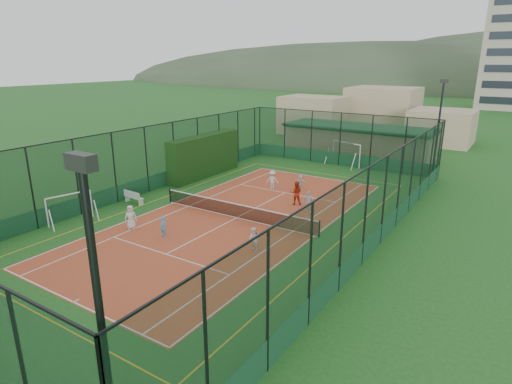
{
  "coord_description": "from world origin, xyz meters",
  "views": [
    {
      "loc": [
        15.0,
        -20.98,
        9.79
      ],
      "look_at": [
        0.1,
        2.14,
        1.2
      ],
      "focal_mm": 30.0,
      "sensor_mm": 36.0,
      "label": 1
    }
  ],
  "objects_px": {
    "child_far_left": "(272,180)",
    "coach": "(296,193)",
    "child_near_left": "(131,217)",
    "child_far_back": "(301,182)",
    "floodlight_ne": "(438,131)",
    "futsal_goal_near": "(70,208)",
    "child_near_right": "(254,240)",
    "floodlight_se": "(105,356)",
    "child_far_right": "(309,202)",
    "white_bench": "(134,197)",
    "futsal_goal_far": "(346,154)",
    "child_near_mid": "(163,227)",
    "clubhouse": "(358,141)"
  },
  "relations": [
    {
      "from": "child_near_left",
      "to": "child_far_left",
      "type": "bearing_deg",
      "value": 35.82
    },
    {
      "from": "floodlight_se",
      "to": "futsal_goal_far",
      "type": "distance_m",
      "value": 35.01
    },
    {
      "from": "floodlight_ne",
      "to": "child_near_right",
      "type": "relative_size",
      "value": 6.16
    },
    {
      "from": "futsal_goal_near",
      "to": "child_near_mid",
      "type": "distance_m",
      "value": 6.72
    },
    {
      "from": "child_near_right",
      "to": "floodlight_se",
      "type": "bearing_deg",
      "value": -39.34
    },
    {
      "from": "floodlight_ne",
      "to": "coach",
      "type": "bearing_deg",
      "value": -118.69
    },
    {
      "from": "futsal_goal_near",
      "to": "coach",
      "type": "relative_size",
      "value": 1.7
    },
    {
      "from": "white_bench",
      "to": "child_near_mid",
      "type": "relative_size",
      "value": 1.36
    },
    {
      "from": "child_far_left",
      "to": "coach",
      "type": "relative_size",
      "value": 0.92
    },
    {
      "from": "child_far_right",
      "to": "futsal_goal_far",
      "type": "bearing_deg",
      "value": -73.38
    },
    {
      "from": "coach",
      "to": "clubhouse",
      "type": "bearing_deg",
      "value": -107.85
    },
    {
      "from": "clubhouse",
      "to": "child_near_mid",
      "type": "xyz_separation_m",
      "value": [
        -1.73,
        -26.8,
        -0.94
      ]
    },
    {
      "from": "white_bench",
      "to": "child_near_right",
      "type": "xyz_separation_m",
      "value": [
        11.47,
        -2.07,
        0.2
      ]
    },
    {
      "from": "futsal_goal_far",
      "to": "child_far_left",
      "type": "distance_m",
      "value": 10.86
    },
    {
      "from": "floodlight_ne",
      "to": "futsal_goal_far",
      "type": "distance_m",
      "value": 8.63
    },
    {
      "from": "clubhouse",
      "to": "futsal_goal_near",
      "type": "xyz_separation_m",
      "value": [
        -8.29,
        -28.21,
        -0.67
      ]
    },
    {
      "from": "clubhouse",
      "to": "child_far_back",
      "type": "height_order",
      "value": "clubhouse"
    },
    {
      "from": "floodlight_ne",
      "to": "child_near_right",
      "type": "height_order",
      "value": "floodlight_ne"
    },
    {
      "from": "white_bench",
      "to": "futsal_goal_far",
      "type": "distance_m",
      "value": 20.65
    },
    {
      "from": "floodlight_se",
      "to": "coach",
      "type": "bearing_deg",
      "value": 107.54
    },
    {
      "from": "child_far_left",
      "to": "child_far_back",
      "type": "distance_m",
      "value": 2.21
    },
    {
      "from": "child_near_right",
      "to": "clubhouse",
      "type": "bearing_deg",
      "value": 128.06
    },
    {
      "from": "futsal_goal_near",
      "to": "child_far_right",
      "type": "xyz_separation_m",
      "value": [
        11.72,
        9.62,
        -0.16
      ]
    },
    {
      "from": "floodlight_ne",
      "to": "child_near_left",
      "type": "height_order",
      "value": "floodlight_ne"
    },
    {
      "from": "white_bench",
      "to": "child_near_right",
      "type": "height_order",
      "value": "child_near_right"
    },
    {
      "from": "child_far_right",
      "to": "coach",
      "type": "bearing_deg",
      "value": -30.05
    },
    {
      "from": "child_far_left",
      "to": "child_near_mid",
      "type": "bearing_deg",
      "value": 72.59
    },
    {
      "from": "floodlight_ne",
      "to": "futsal_goal_near",
      "type": "bearing_deg",
      "value": -126.52
    },
    {
      "from": "child_far_back",
      "to": "floodlight_ne",
      "type": "bearing_deg",
      "value": -123.83
    },
    {
      "from": "child_near_left",
      "to": "child_far_back",
      "type": "xyz_separation_m",
      "value": [
        4.85,
        12.76,
        -0.13
      ]
    },
    {
      "from": "child_near_left",
      "to": "child_near_mid",
      "type": "height_order",
      "value": "child_near_left"
    },
    {
      "from": "child_far_right",
      "to": "floodlight_se",
      "type": "bearing_deg",
      "value": 109.43
    },
    {
      "from": "futsal_goal_near",
      "to": "child_near_mid",
      "type": "height_order",
      "value": "futsal_goal_near"
    },
    {
      "from": "child_near_left",
      "to": "child_near_right",
      "type": "bearing_deg",
      "value": -30.22
    },
    {
      "from": "child_near_right",
      "to": "child_far_left",
      "type": "xyz_separation_m",
      "value": [
        -4.94,
        10.24,
        0.09
      ]
    },
    {
      "from": "child_near_left",
      "to": "child_near_mid",
      "type": "distance_m",
      "value": 2.56
    },
    {
      "from": "white_bench",
      "to": "child_far_right",
      "type": "height_order",
      "value": "child_far_right"
    },
    {
      "from": "child_far_left",
      "to": "child_far_back",
      "type": "height_order",
      "value": "child_far_left"
    },
    {
      "from": "floodlight_se",
      "to": "coach",
      "type": "distance_m",
      "value": 22.32
    },
    {
      "from": "child_far_left",
      "to": "futsal_goal_far",
      "type": "bearing_deg",
      "value": -114.8
    },
    {
      "from": "white_bench",
      "to": "floodlight_ne",
      "type": "bearing_deg",
      "value": 51.76
    },
    {
      "from": "futsal_goal_near",
      "to": "child_far_right",
      "type": "distance_m",
      "value": 15.16
    },
    {
      "from": "floodlight_se",
      "to": "child_far_right",
      "type": "bearing_deg",
      "value": 104.49
    },
    {
      "from": "white_bench",
      "to": "futsal_goal_far",
      "type": "bearing_deg",
      "value": 70.02
    },
    {
      "from": "futsal_goal_far",
      "to": "clubhouse",
      "type": "bearing_deg",
      "value": 115.67
    },
    {
      "from": "futsal_goal_near",
      "to": "child_near_left",
      "type": "relative_size",
      "value": 1.93
    },
    {
      "from": "child_far_left",
      "to": "child_far_right",
      "type": "height_order",
      "value": "child_far_left"
    },
    {
      "from": "futsal_goal_near",
      "to": "floodlight_ne",
      "type": "bearing_deg",
      "value": -22.03
    },
    {
      "from": "clubhouse",
      "to": "child_far_left",
      "type": "height_order",
      "value": "clubhouse"
    },
    {
      "from": "floodlight_se",
      "to": "coach",
      "type": "xyz_separation_m",
      "value": [
        -6.65,
        21.05,
        -3.29
      ]
    }
  ]
}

